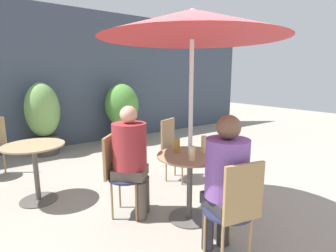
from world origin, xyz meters
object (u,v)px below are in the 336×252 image
(seated_person_0, at_px, (131,153))
(beer_glass_2, at_px, (177,145))
(bistro_chair_3, at_px, (173,144))
(beer_glass_0, at_px, (192,153))
(cafe_table_far, at_px, (35,161))
(potted_plant_1, at_px, (122,110))
(potted_plant_0, at_px, (43,116))
(umbrella, at_px, (192,25))
(beer_glass_1, at_px, (204,145))
(cafe_table_near, at_px, (190,174))
(bistro_chair_0, at_px, (118,168))
(seated_person_1, at_px, (225,176))
(bistro_chair_1, at_px, (236,205))

(seated_person_0, bearing_deg, beer_glass_2, -79.96)
(bistro_chair_3, distance_m, beer_glass_0, 1.34)
(seated_person_0, xyz_separation_m, beer_glass_2, (0.42, -0.28, 0.08))
(cafe_table_far, xyz_separation_m, bistro_chair_3, (1.81, -0.43, 0.02))
(bistro_chair_3, height_order, potted_plant_1, potted_plant_1)
(potted_plant_0, relative_size, umbrella, 0.65)
(cafe_table_far, bearing_deg, potted_plant_0, 76.32)
(beer_glass_1, bearing_deg, seated_person_0, 143.57)
(cafe_table_near, relative_size, bistro_chair_0, 0.80)
(bistro_chair_3, relative_size, umbrella, 0.42)
(potted_plant_0, height_order, potted_plant_1, potted_plant_0)
(beer_glass_2, bearing_deg, potted_plant_1, 73.78)
(potted_plant_0, distance_m, umbrella, 3.85)
(potted_plant_0, bearing_deg, bistro_chair_0, -86.55)
(bistro_chair_0, height_order, potted_plant_1, potted_plant_1)
(beer_glass_1, xyz_separation_m, umbrella, (-0.17, 0.03, 1.22))
(cafe_table_far, height_order, potted_plant_0, potted_plant_0)
(seated_person_1, xyz_separation_m, beer_glass_0, (0.05, 0.49, 0.07))
(beer_glass_1, xyz_separation_m, potted_plant_1, (0.75, 3.51, -0.05))
(cafe_table_near, xyz_separation_m, bistro_chair_3, (0.53, 1.01, 0.02))
(cafe_table_near, bearing_deg, umbrella, -153.43)
(cafe_table_near, relative_size, beer_glass_0, 5.14)
(beer_glass_1, xyz_separation_m, beer_glass_2, (-0.22, 0.20, -0.02))
(beer_glass_1, height_order, potted_plant_1, potted_plant_1)
(seated_person_1, bearing_deg, beer_glass_2, -83.86)
(seated_person_1, bearing_deg, cafe_table_far, -48.08)
(umbrella, bearing_deg, seated_person_0, 136.59)
(bistro_chair_1, xyz_separation_m, seated_person_1, (0.04, 0.15, 0.19))
(bistro_chair_3, xyz_separation_m, beer_glass_0, (-0.63, -1.16, 0.26))
(beer_glass_2, distance_m, umbrella, 1.25)
(seated_person_1, bearing_deg, cafe_table_near, -90.00)
(cafe_table_far, distance_m, beer_glass_1, 2.08)
(cafe_table_far, bearing_deg, seated_person_1, -61.49)
(seated_person_0, distance_m, potted_plant_1, 3.34)
(bistro_chair_1, relative_size, beer_glass_2, 6.09)
(cafe_table_far, xyz_separation_m, beer_glass_2, (1.23, -1.28, 0.28))
(seated_person_1, height_order, beer_glass_0, seated_person_1)
(potted_plant_0, relative_size, potted_plant_1, 1.04)
(bistro_chair_1, xyz_separation_m, potted_plant_1, (1.10, 4.26, 0.23))
(bistro_chair_0, distance_m, umbrella, 1.70)
(beer_glass_0, height_order, umbrella, umbrella)
(bistro_chair_0, relative_size, seated_person_0, 0.74)
(beer_glass_1, height_order, beer_glass_2, beer_glass_1)
(beer_glass_2, distance_m, potted_plant_1, 3.45)
(bistro_chair_1, distance_m, bistro_chair_3, 1.93)
(potted_plant_1, bearing_deg, bistro_chair_1, -104.50)
(cafe_table_far, relative_size, potted_plant_1, 0.53)
(seated_person_0, distance_m, potted_plant_0, 3.12)
(seated_person_1, relative_size, potted_plant_1, 0.92)
(seated_person_0, distance_m, beer_glass_1, 0.80)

